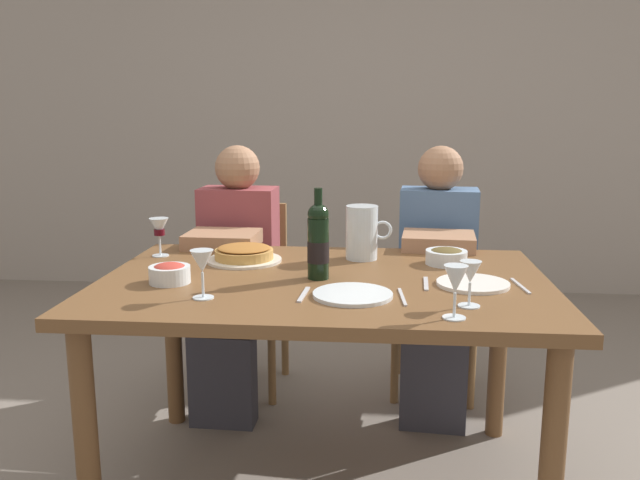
% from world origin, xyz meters
% --- Properties ---
extents(back_wall, '(8.00, 0.10, 2.80)m').
position_xyz_m(back_wall, '(0.00, 2.65, 1.40)').
color(back_wall, '#A3998E').
rests_on(back_wall, ground).
extents(dining_table, '(1.50, 1.00, 0.76)m').
position_xyz_m(dining_table, '(0.00, 0.00, 0.67)').
color(dining_table, brown).
rests_on(dining_table, ground).
extents(wine_bottle, '(0.07, 0.07, 0.31)m').
position_xyz_m(wine_bottle, '(-0.02, -0.01, 0.89)').
color(wine_bottle, black).
rests_on(wine_bottle, dining_table).
extents(water_pitcher, '(0.17, 0.12, 0.20)m').
position_xyz_m(water_pitcher, '(0.12, 0.30, 0.85)').
color(water_pitcher, silver).
rests_on(water_pitcher, dining_table).
extents(baked_tart, '(0.28, 0.28, 0.06)m').
position_xyz_m(baked_tart, '(-0.32, 0.22, 0.79)').
color(baked_tart, silver).
rests_on(baked_tart, dining_table).
extents(salad_bowl, '(0.13, 0.13, 0.07)m').
position_xyz_m(salad_bowl, '(-0.50, -0.10, 0.79)').
color(salad_bowl, silver).
rests_on(salad_bowl, dining_table).
extents(olive_bowl, '(0.15, 0.15, 0.06)m').
position_xyz_m(olive_bowl, '(0.43, 0.24, 0.79)').
color(olive_bowl, silver).
rests_on(olive_bowl, dining_table).
extents(wine_glass_left_diner, '(0.06, 0.06, 0.13)m').
position_xyz_m(wine_glass_left_diner, '(0.44, -0.28, 0.86)').
color(wine_glass_left_diner, silver).
rests_on(wine_glass_left_diner, dining_table).
extents(wine_glass_right_diner, '(0.07, 0.07, 0.15)m').
position_xyz_m(wine_glass_right_diner, '(0.39, -0.40, 0.86)').
color(wine_glass_right_diner, silver).
rests_on(wine_glass_right_diner, dining_table).
extents(wine_glass_centre, '(0.07, 0.07, 0.15)m').
position_xyz_m(wine_glass_centre, '(-0.34, -0.27, 0.87)').
color(wine_glass_centre, silver).
rests_on(wine_glass_centre, dining_table).
extents(wine_glass_spare, '(0.07, 0.07, 0.15)m').
position_xyz_m(wine_glass_spare, '(-0.66, 0.28, 0.87)').
color(wine_glass_spare, silver).
rests_on(wine_glass_spare, dining_table).
extents(dinner_plate_left_setting, '(0.24, 0.24, 0.01)m').
position_xyz_m(dinner_plate_left_setting, '(0.10, -0.21, 0.77)').
color(dinner_plate_left_setting, silver).
rests_on(dinner_plate_left_setting, dining_table).
extents(dinner_plate_right_setting, '(0.23, 0.23, 0.01)m').
position_xyz_m(dinner_plate_right_setting, '(0.49, -0.05, 0.77)').
color(dinner_plate_right_setting, white).
rests_on(dinner_plate_right_setting, dining_table).
extents(fork_left_setting, '(0.02, 0.16, 0.00)m').
position_xyz_m(fork_left_setting, '(-0.05, -0.21, 0.76)').
color(fork_left_setting, silver).
rests_on(fork_left_setting, dining_table).
extents(knife_left_setting, '(0.02, 0.18, 0.00)m').
position_xyz_m(knife_left_setting, '(0.25, -0.21, 0.76)').
color(knife_left_setting, silver).
rests_on(knife_left_setting, dining_table).
extents(knife_right_setting, '(0.03, 0.18, 0.00)m').
position_xyz_m(knife_right_setting, '(0.64, -0.05, 0.76)').
color(knife_right_setting, silver).
rests_on(knife_right_setting, dining_table).
extents(spoon_right_setting, '(0.02, 0.16, 0.00)m').
position_xyz_m(spoon_right_setting, '(0.34, -0.05, 0.76)').
color(spoon_right_setting, silver).
rests_on(spoon_right_setting, dining_table).
extents(chair_left, '(0.41, 0.41, 0.87)m').
position_xyz_m(chair_left, '(-0.45, 0.87, 0.50)').
color(chair_left, olive).
rests_on(chair_left, ground).
extents(diner_left, '(0.35, 0.51, 1.16)m').
position_xyz_m(diner_left, '(-0.45, 0.64, 0.62)').
color(diner_left, '#8E3D42').
rests_on(diner_left, ground).
extents(chair_right, '(0.43, 0.43, 0.87)m').
position_xyz_m(chair_right, '(0.46, 0.92, 0.50)').
color(chair_right, olive).
rests_on(chair_right, ground).
extents(diner_right, '(0.36, 0.53, 1.16)m').
position_xyz_m(diner_right, '(0.44, 0.68, 0.62)').
color(diner_right, '#4C6B93').
rests_on(diner_right, ground).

